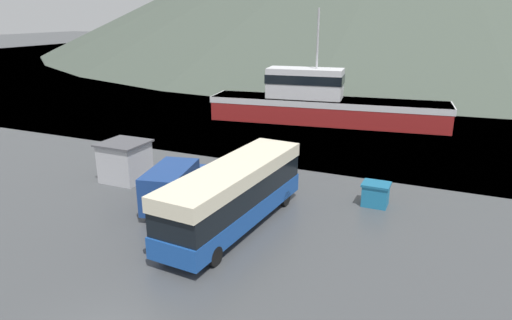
% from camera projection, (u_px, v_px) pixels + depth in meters
% --- Properties ---
extents(water_surface, '(240.00, 240.00, 0.00)m').
position_uv_depth(water_surface, '(428.00, 49.00, 136.32)').
color(water_surface, '#3D5160').
rests_on(water_surface, ground).
extents(tour_bus, '(3.30, 10.63, 3.30)m').
position_uv_depth(tour_bus, '(235.00, 193.00, 22.83)').
color(tour_bus, '#194799').
rests_on(tour_bus, ground).
extents(delivery_van, '(3.25, 6.10, 2.43)m').
position_uv_depth(delivery_van, '(175.00, 185.00, 25.50)').
color(delivery_van, navy).
rests_on(delivery_van, ground).
extents(fishing_boat, '(23.47, 7.16, 10.88)m').
position_uv_depth(fishing_boat, '(322.00, 103.00, 44.92)').
color(fishing_boat, maroon).
rests_on(fishing_boat, water_surface).
extents(storage_bin, '(1.52, 1.27, 1.34)m').
position_uv_depth(storage_bin, '(376.00, 194.00, 25.77)').
color(storage_bin, teal).
rests_on(storage_bin, ground).
extents(dock_kiosk, '(2.82, 2.74, 2.57)m').
position_uv_depth(dock_kiosk, '(125.00, 161.00, 29.52)').
color(dock_kiosk, '#B2B2B7').
rests_on(dock_kiosk, ground).
extents(small_boat, '(5.40, 6.17, 0.77)m').
position_uv_depth(small_boat, '(417.00, 117.00, 45.87)').
color(small_boat, '#19234C').
rests_on(small_boat, water_surface).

